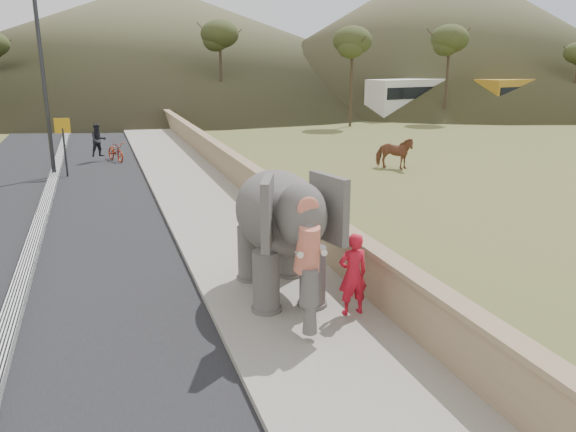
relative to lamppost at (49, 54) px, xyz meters
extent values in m
plane|color=olive|center=(4.69, -16.81, -4.87)|extent=(160.00, 160.00, 0.00)
cube|color=black|center=(-0.31, -6.81, -4.86)|extent=(7.00, 120.00, 0.03)
cube|color=black|center=(-0.31, -6.81, -4.76)|extent=(0.35, 120.00, 0.22)
cube|color=#9E9687|center=(4.69, -6.81, -4.80)|extent=(3.00, 120.00, 0.15)
cube|color=tan|center=(6.34, -6.81, -4.32)|extent=(0.30, 120.00, 1.10)
cylinder|color=#302F34|center=(-0.31, 0.00, -0.87)|extent=(0.16, 0.16, 8.00)
cylinder|color=#2D2D33|center=(0.19, -0.08, -3.87)|extent=(0.08, 0.08, 2.00)
cube|color=gold|center=(0.19, -0.08, -2.77)|extent=(0.60, 0.05, 0.60)
imported|color=brown|center=(13.75, -2.80, -4.17)|extent=(1.77, 1.61, 1.40)
imported|color=#ACABB1|center=(20.91, 20.12, -4.15)|extent=(4.27, 1.82, 1.44)
cube|color=white|center=(27.73, 16.96, -3.32)|extent=(11.28, 4.71, 3.10)
cube|color=#C08921|center=(36.36, 14.69, -3.32)|extent=(11.28, 4.68, 3.10)
cone|color=brown|center=(40.69, 35.19, 3.13)|extent=(56.00, 56.00, 16.00)
cone|color=brown|center=(9.69, 53.19, 2.13)|extent=(80.00, 80.00, 14.00)
imported|color=red|center=(5.64, -15.80, -3.95)|extent=(0.56, 0.37, 1.54)
imported|color=maroon|center=(2.25, 3.18, -4.42)|extent=(1.13, 1.81, 0.90)
imported|color=black|center=(1.52, 3.18, -3.85)|extent=(0.90, 0.80, 1.54)
camera|label=1|loc=(1.46, -24.40, -0.20)|focal=35.00mm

